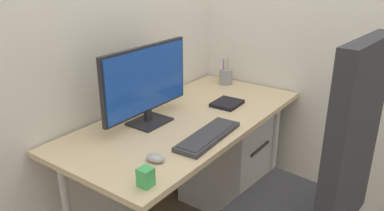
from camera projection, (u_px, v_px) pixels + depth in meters
name	position (u px, v px, depth m)	size (l,w,h in m)	color
desk	(187.00, 127.00, 2.08)	(1.48, 0.70, 0.75)	#D1B78C
office_chair	(319.00, 183.00, 1.60)	(0.62, 0.63, 1.30)	black
filing_cabinet	(226.00, 156.00, 2.53)	(0.47, 0.48, 0.64)	#B2B5BA
monitor	(147.00, 82.00, 1.91)	(0.60, 0.16, 0.41)	black
keyboard	(208.00, 136.00, 1.81)	(0.43, 0.15, 0.02)	#333338
mouse	(155.00, 158.00, 1.60)	(0.06, 0.09, 0.03)	#9EA0A5
pen_holder	(226.00, 76.00, 2.59)	(0.09, 0.09, 0.17)	gray
notebook	(227.00, 103.00, 2.22)	(0.18, 0.15, 0.02)	black
desk_clamp_accessory	(146.00, 177.00, 1.42)	(0.05, 0.05, 0.08)	#3FAD59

